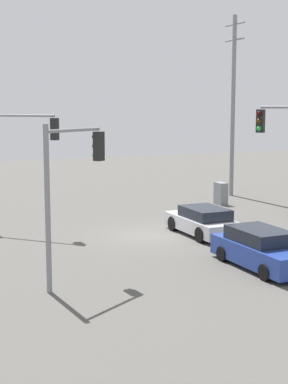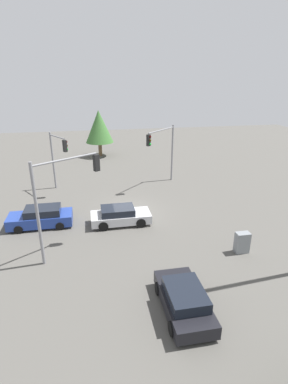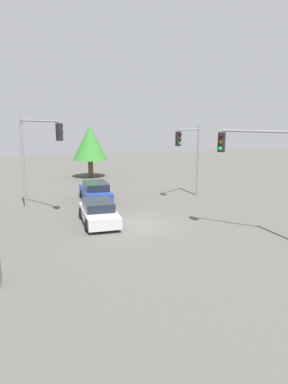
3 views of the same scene
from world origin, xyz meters
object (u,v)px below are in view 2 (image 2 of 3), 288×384
Objects in this scene: sedan_blue at (41,217)px; sedan_dark at (184,299)px; sedan_silver at (120,216)px; traffic_signal_cross at (58,153)px; traffic_signal_main at (63,189)px; electrical_cabinet at (242,242)px; traffic_signal_aux at (163,145)px.

sedan_dark is at bearing -143.10° from sedan_blue.
sedan_blue is 1.07× the size of sedan_dark.
sedan_silver is at bearing -97.31° from sedan_blue.
traffic_signal_cross reaches higher than sedan_silver.
electrical_cabinet is at bearing -43.57° from traffic_signal_main.
traffic_signal_aux reaches higher than sedan_dark.
electrical_cabinet is at bearing 53.25° from sedan_silver.
traffic_signal_main reaches higher than sedan_dark.
sedan_dark reaches higher than electrical_cabinet.
traffic_signal_main is 14.41m from traffic_signal_aux.
traffic_signal_aux reaches higher than traffic_signal_cross.
sedan_dark is at bearing 35.53° from traffic_signal_aux.
traffic_signal_main reaches higher than sedan_blue.
sedan_dark is at bearing 39.16° from electrical_cabinet.
sedan_silver is 1.04× the size of sedan_dark.
sedan_silver is 0.80× the size of traffic_signal_cross.
sedan_silver is 9.84m from traffic_signal_cross.
traffic_signal_main is at bearing 131.94° from sedan_dark.
sedan_blue reaches higher than sedan_dark.
sedan_dark is 0.68× the size of traffic_signal_main.
traffic_signal_aux is (-11.10, -7.20, 3.39)m from sedan_blue.
traffic_signal_aux is (-3.33, -17.54, 3.43)m from sedan_dark.
traffic_signal_aux is at bearing -57.03° from sedan_blue.
traffic_signal_cross is at bearing -7.71° from sedan_blue.
sedan_silver is 0.71× the size of traffic_signal_main.
sedan_blue reaches higher than sedan_silver.
traffic_signal_cross is at bearing 111.11° from sedan_dark.
electrical_cabinet is at bearing 54.34° from traffic_signal_aux.
sedan_dark is 18.18m from traffic_signal_aux.
traffic_signal_main is (5.60, -6.24, 3.69)m from sedan_dark.
electrical_cabinet is at bearing -115.15° from sedan_blue.
sedan_silver is 9.79m from sedan_dark.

